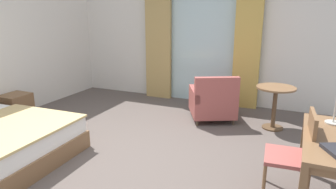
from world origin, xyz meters
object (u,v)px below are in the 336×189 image
object	(u,v)px
desk_chair	(297,151)
armchair_by_window	(213,102)
nightstand	(16,107)
writing_desk	(336,147)
round_cafe_table	(275,98)

from	to	relation	value
desk_chair	armchair_by_window	size ratio (longest dim) A/B	0.90
nightstand	writing_desk	size ratio (longest dim) A/B	0.36
armchair_by_window	nightstand	bearing A→B (deg)	-156.88
writing_desk	round_cafe_table	bearing A→B (deg)	109.67
nightstand	round_cafe_table	xyz separation A→B (m)	(4.33, 1.41, 0.29)
nightstand	desk_chair	size ratio (longest dim) A/B	0.50
nightstand	armchair_by_window	world-z (taller)	armchair_by_window
armchair_by_window	round_cafe_table	bearing A→B (deg)	0.28
writing_desk	desk_chair	xyz separation A→B (m)	(-0.34, 0.02, -0.12)
nightstand	armchair_by_window	bearing A→B (deg)	23.12
nightstand	desk_chair	world-z (taller)	desk_chair
armchair_by_window	writing_desk	bearing A→B (deg)	-48.33
armchair_by_window	round_cafe_table	distance (m)	1.07
nightstand	round_cafe_table	size ratio (longest dim) A/B	0.66
writing_desk	armchair_by_window	xyz separation A→B (m)	(-1.76, 1.97, -0.31)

